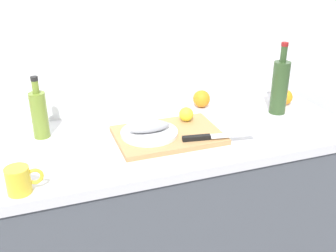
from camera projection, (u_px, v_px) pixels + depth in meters
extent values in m
cube|color=white|center=(93.00, 37.00, 1.71)|extent=(3.20, 0.05, 2.50)
cube|color=#4C5159|center=(121.00, 238.00, 1.77)|extent=(2.00, 0.58, 0.86)
cube|color=silver|center=(115.00, 147.00, 1.59)|extent=(2.00, 0.60, 0.04)
cube|color=tan|center=(168.00, 135.00, 1.62)|extent=(0.42, 0.29, 0.02)
cylinder|color=white|center=(149.00, 133.00, 1.60)|extent=(0.23, 0.23, 0.01)
ellipsoid|color=gray|center=(149.00, 127.00, 1.59)|extent=(0.17, 0.07, 0.04)
cube|color=silver|center=(232.00, 135.00, 1.58)|extent=(0.18, 0.06, 0.00)
cube|color=black|center=(196.00, 138.00, 1.55)|extent=(0.11, 0.04, 0.02)
sphere|color=yellow|center=(186.00, 114.00, 1.71)|extent=(0.06, 0.06, 0.06)
cylinder|color=olive|center=(39.00, 115.00, 1.59)|extent=(0.06, 0.06, 0.19)
cylinder|color=olive|center=(35.00, 87.00, 1.54)|extent=(0.03, 0.03, 0.05)
cylinder|color=black|center=(34.00, 79.00, 1.53)|extent=(0.03, 0.03, 0.02)
cylinder|color=#2D4723|center=(280.00, 88.00, 1.81)|extent=(0.07, 0.07, 0.24)
cylinder|color=#2D4723|center=(284.00, 54.00, 1.75)|extent=(0.03, 0.03, 0.07)
cylinder|color=maroon|center=(285.00, 44.00, 1.73)|extent=(0.03, 0.03, 0.02)
cylinder|color=yellow|center=(18.00, 180.00, 1.25)|extent=(0.08, 0.08, 0.09)
torus|color=yellow|center=(35.00, 176.00, 1.26)|extent=(0.06, 0.01, 0.06)
sphere|color=orange|center=(285.00, 97.00, 1.94)|extent=(0.07, 0.07, 0.07)
sphere|color=orange|center=(202.00, 99.00, 1.91)|extent=(0.08, 0.08, 0.08)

